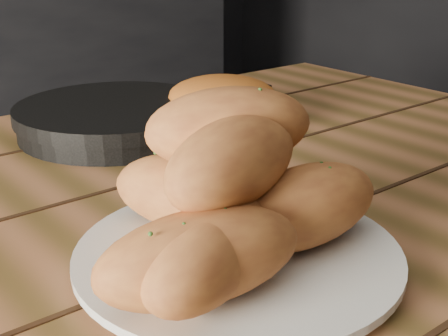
# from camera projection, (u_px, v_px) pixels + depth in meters

# --- Properties ---
(table) EXTENTS (1.43, 0.98, 0.75)m
(table) POSITION_uv_depth(u_px,v_px,m) (168.00, 293.00, 0.70)
(table) COLOR brown
(table) RESTS_ON ground
(plate) EXTENTS (0.29, 0.29, 0.02)m
(plate) POSITION_uv_depth(u_px,v_px,m) (238.00, 258.00, 0.56)
(plate) COLOR silver
(plate) RESTS_ON table
(bread_rolls) EXTENTS (0.30, 0.26, 0.14)m
(bread_rolls) POSITION_uv_depth(u_px,v_px,m) (229.00, 198.00, 0.53)
(bread_rolls) COLOR #C87837
(bread_rolls) RESTS_ON plate
(skillet) EXTENTS (0.43, 0.30, 0.05)m
(skillet) POSITION_uv_depth(u_px,v_px,m) (118.00, 118.00, 0.93)
(skillet) COLOR black
(skillet) RESTS_ON table
(bowl) EXTENTS (0.20, 0.20, 0.07)m
(bowl) POSITION_uv_depth(u_px,v_px,m) (222.00, 103.00, 0.97)
(bowl) COLOR white
(bowl) RESTS_ON table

